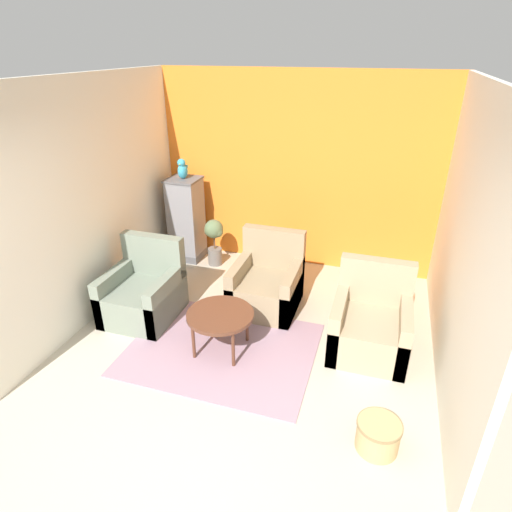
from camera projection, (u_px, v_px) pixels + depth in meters
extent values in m
plane|color=#B2A893|center=(186.00, 462.00, 3.43)|extent=(20.00, 20.00, 0.00)
cube|color=orange|center=(296.00, 173.00, 6.05)|extent=(4.05, 0.06, 2.75)
cube|color=silver|center=(92.00, 201.00, 4.96)|extent=(0.06, 3.75, 2.75)
cube|color=silver|center=(465.00, 245.00, 3.88)|extent=(0.06, 3.75, 2.75)
cube|color=gray|center=(222.00, 349.00, 4.70)|extent=(2.01, 1.54, 0.01)
cylinder|color=#512D1E|center=(220.00, 315.00, 4.50)|extent=(0.72, 0.72, 0.04)
cylinder|color=#512D1E|center=(193.00, 341.00, 4.47)|extent=(0.04, 0.04, 0.43)
cylinder|color=#512D1E|center=(233.00, 350.00, 4.35)|extent=(0.04, 0.04, 0.43)
cylinder|color=#512D1E|center=(210.00, 318.00, 4.85)|extent=(0.04, 0.04, 0.43)
cylinder|color=#512D1E|center=(247.00, 325.00, 4.73)|extent=(0.04, 0.04, 0.43)
cube|color=slate|center=(143.00, 302.00, 5.18)|extent=(0.80, 0.85, 0.42)
cube|color=slate|center=(154.00, 255.00, 5.27)|extent=(0.80, 0.14, 0.52)
cube|color=slate|center=(118.00, 291.00, 5.23)|extent=(0.12, 0.85, 0.60)
cube|color=slate|center=(167.00, 300.00, 5.05)|extent=(0.12, 0.85, 0.60)
cube|color=#9E896B|center=(369.00, 334.00, 4.60)|extent=(0.80, 0.85, 0.42)
cube|color=#9E896B|center=(376.00, 281.00, 4.69)|extent=(0.80, 0.14, 0.52)
cube|color=#9E896B|center=(338.00, 322.00, 4.65)|extent=(0.12, 0.85, 0.60)
cube|color=#9E896B|center=(403.00, 333.00, 4.47)|extent=(0.12, 0.85, 0.60)
cube|color=#8E7A5B|center=(266.00, 293.00, 5.36)|extent=(0.80, 0.85, 0.42)
cube|color=#8E7A5B|center=(274.00, 247.00, 5.46)|extent=(0.80, 0.14, 0.52)
cube|color=#8E7A5B|center=(240.00, 282.00, 5.41)|extent=(0.12, 0.85, 0.60)
cube|color=#8E7A5B|center=(292.00, 291.00, 5.23)|extent=(0.12, 0.85, 0.60)
cube|color=#555559|center=(189.00, 254.00, 6.71)|extent=(0.44, 0.44, 0.11)
cube|color=gray|center=(186.00, 217.00, 6.44)|extent=(0.44, 0.44, 1.13)
cube|color=#555559|center=(183.00, 179.00, 6.18)|extent=(0.46, 0.46, 0.03)
ellipsoid|color=teal|center=(183.00, 171.00, 6.13)|extent=(0.14, 0.17, 0.22)
sphere|color=teal|center=(181.00, 163.00, 6.05)|extent=(0.12, 0.12, 0.12)
cone|color=gold|center=(180.00, 164.00, 6.01)|extent=(0.05, 0.05, 0.05)
cone|color=teal|center=(185.00, 171.00, 6.20)|extent=(0.07, 0.14, 0.19)
cylinder|color=#66605B|center=(215.00, 256.00, 6.47)|extent=(0.21, 0.21, 0.26)
cylinder|color=brown|center=(214.00, 242.00, 6.36)|extent=(0.03, 0.03, 0.22)
sphere|color=#566B47|center=(214.00, 229.00, 6.27)|extent=(0.28, 0.28, 0.28)
sphere|color=#566B47|center=(210.00, 231.00, 6.34)|extent=(0.17, 0.17, 0.17)
sphere|color=#566B47|center=(218.00, 232.00, 6.25)|extent=(0.15, 0.15, 0.15)
cylinder|color=tan|center=(378.00, 436.00, 3.50)|extent=(0.35, 0.35, 0.27)
cylinder|color=olive|center=(380.00, 425.00, 3.44)|extent=(0.37, 0.37, 0.02)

